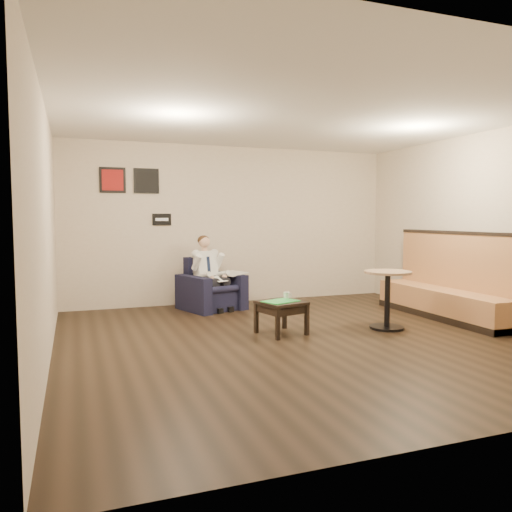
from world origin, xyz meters
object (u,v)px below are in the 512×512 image
object	(u,v)px
armchair	(211,284)
green_folder	(280,301)
seated_man	(215,275)
cafe_table	(387,300)
coffee_mug	(286,295)
smartphone	(277,299)
side_table	(281,318)
banquette	(445,275)

from	to	relation	value
armchair	green_folder	xyz separation A→B (m)	(0.37, -2.07, 0.01)
seated_man	cafe_table	world-z (taller)	seated_man
coffee_mug	cafe_table	world-z (taller)	cafe_table
coffee_mug	cafe_table	xyz separation A→B (m)	(1.36, -0.36, -0.08)
green_folder	smartphone	bearing A→B (deg)	80.33
side_table	coffee_mug	world-z (taller)	coffee_mug
seated_man	smartphone	xyz separation A→B (m)	(0.37, -1.77, -0.15)
green_folder	cafe_table	distance (m)	1.53
armchair	side_table	xyz separation A→B (m)	(0.40, -2.04, -0.21)
seated_man	smartphone	bearing A→B (deg)	-97.04
coffee_mug	green_folder	bearing A→B (deg)	-132.02
side_table	cafe_table	size ratio (longest dim) A/B	0.67
seated_man	side_table	distance (m)	2.00
coffee_mug	banquette	bearing A→B (deg)	-0.12
seated_man	side_table	xyz separation A→B (m)	(0.36, -1.94, -0.37)
green_folder	smartphone	distance (m)	0.19
armchair	banquette	bearing A→B (deg)	-49.60
coffee_mug	smartphone	world-z (taller)	coffee_mug
armchair	smartphone	world-z (taller)	armchair
coffee_mug	armchair	bearing A→B (deg)	105.93
coffee_mug	cafe_table	size ratio (longest dim) A/B	0.12
armchair	seated_man	world-z (taller)	seated_man
armchair	banquette	xyz separation A→B (m)	(3.18, -1.89, 0.22)
smartphone	coffee_mug	bearing A→B (deg)	-7.10
side_table	green_folder	xyz separation A→B (m)	(-0.02, -0.03, 0.22)
green_folder	smartphone	size ratio (longest dim) A/B	3.21
seated_man	cafe_table	bearing A→B (deg)	-67.82
green_folder	coffee_mug	bearing A→B (deg)	47.98
smartphone	side_table	bearing A→B (deg)	-97.35
coffee_mug	banquette	distance (m)	2.64
green_folder	coffee_mug	distance (m)	0.25
armchair	seated_man	bearing A→B (deg)	-90.00
side_table	cafe_table	distance (m)	1.52
armchair	banquette	size ratio (longest dim) A/B	0.35
armchair	smartphone	distance (m)	1.92
side_table	armchair	bearing A→B (deg)	101.03
coffee_mug	smartphone	xyz separation A→B (m)	(-0.13, 0.01, -0.04)
green_folder	cafe_table	size ratio (longest dim) A/B	0.55
seated_man	green_folder	xyz separation A→B (m)	(0.34, -1.96, -0.15)
smartphone	banquette	xyz separation A→B (m)	(2.77, -0.01, 0.21)
side_table	cafe_table	xyz separation A→B (m)	(1.50, -0.20, 0.18)
coffee_mug	cafe_table	distance (m)	1.41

